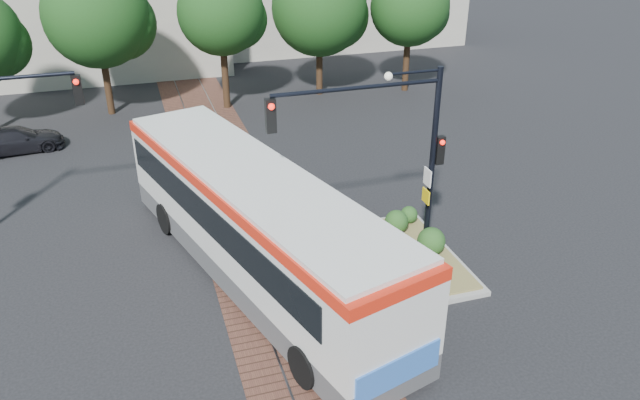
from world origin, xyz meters
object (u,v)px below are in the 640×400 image
at_px(signal_pole_main, 397,139).
at_px(parked_car, 17,140).
at_px(traffic_island, 418,247).
at_px(city_bus, 255,220).

xyz_separation_m(signal_pole_main, parked_car, (-12.46, 13.40, -3.58)).
bearing_deg(parked_car, traffic_island, -142.66).
bearing_deg(signal_pole_main, traffic_island, -5.36).
relative_size(signal_pole_main, parked_car, 1.52).
bearing_deg(traffic_island, signal_pole_main, 174.64).
bearing_deg(city_bus, traffic_island, -20.94).
bearing_deg(signal_pole_main, parked_car, 132.92).
distance_m(traffic_island, parked_car, 19.03).
relative_size(city_bus, traffic_island, 2.58).
distance_m(city_bus, parked_car, 15.48).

